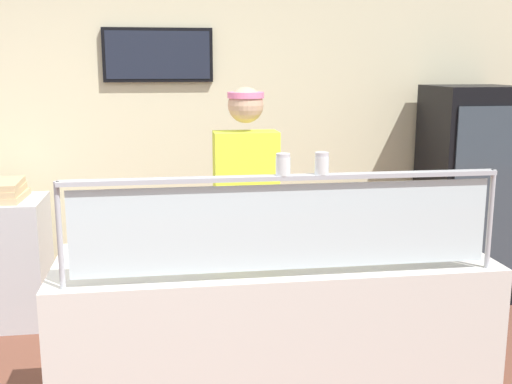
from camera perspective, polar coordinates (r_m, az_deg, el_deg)
name	(u,v)px	position (r m, az deg, el deg)	size (l,w,h in m)	color
ground_plane	(255,372)	(4.05, -0.11, -16.16)	(12.00, 12.00, 0.00)	brown
shop_rear_unit	(226,130)	(5.15, -2.72, 5.68)	(6.53, 0.13, 2.70)	beige
serving_counter	(272,345)	(3.29, 1.51, -13.81)	(2.13, 0.76, 0.95)	silver
sneeze_guard	(286,214)	(2.74, 2.76, -2.04)	(1.95, 0.06, 0.47)	#B2B5BC
pizza_tray	(261,248)	(3.20, 0.47, -5.12)	(0.51, 0.51, 0.04)	#9EA0A8
pizza_server	(256,245)	(3.17, 0.00, -4.86)	(0.07, 0.28, 0.01)	#ADAFB7
parmesan_shaker	(283,166)	(2.69, 2.49, 2.41)	(0.06, 0.06, 0.10)	white
pepper_flake_shaker	(322,165)	(2.73, 6.03, 2.50)	(0.06, 0.06, 0.10)	white
worker_figure	(247,213)	(3.76, -0.84, -1.95)	(0.41, 0.50, 1.76)	#23232D
drink_fridge	(467,193)	(5.35, 18.78, -0.06)	(0.67, 0.66, 1.72)	black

